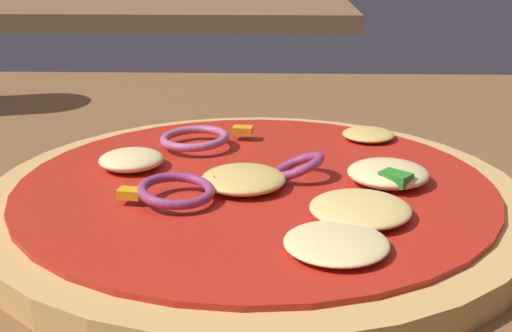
{
  "coord_description": "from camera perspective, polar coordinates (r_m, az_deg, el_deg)",
  "views": [
    {
      "loc": [
        0.04,
        -0.33,
        0.18
      ],
      "look_at": [
        0.02,
        0.04,
        0.06
      ],
      "focal_mm": 47.0,
      "sensor_mm": 36.0,
      "label": 1
    }
  ],
  "objects": [
    {
      "name": "dining_table",
      "position": [
        0.37,
        -4.02,
        -7.62
      ],
      "size": [
        1.21,
        0.83,
        0.04
      ],
      "color": "brown",
      "rests_on": "ground"
    },
    {
      "name": "pizza",
      "position": [
        0.37,
        0.09,
        -2.53
      ],
      "size": [
        0.3,
        0.3,
        0.03
      ],
      "color": "tan",
      "rests_on": "dining_table"
    },
    {
      "name": "background_table",
      "position": [
        1.68,
        -7.95,
        13.3
      ],
      "size": [
        0.88,
        0.68,
        0.04
      ],
      "color": "brown",
      "rests_on": "ground"
    }
  ]
}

